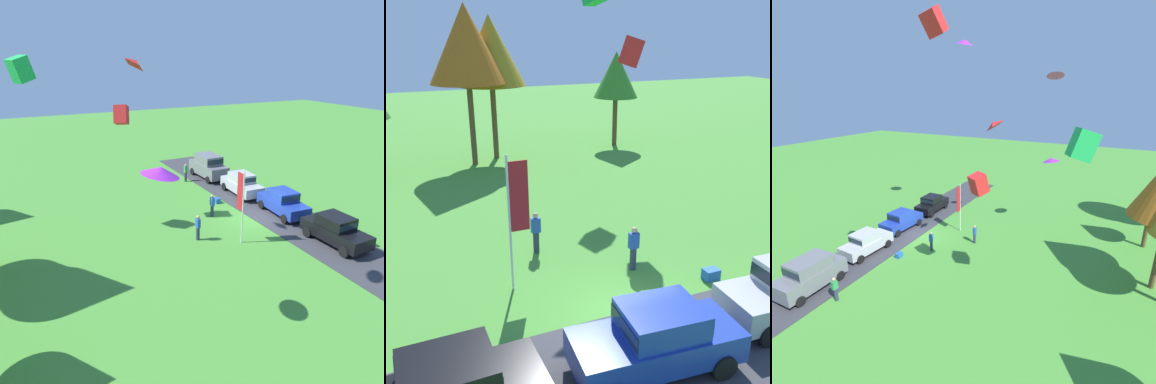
# 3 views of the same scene
# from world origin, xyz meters

# --- Properties ---
(ground_plane) EXTENTS (120.00, 120.00, 0.00)m
(ground_plane) POSITION_xyz_m (0.00, 0.00, 0.00)
(ground_plane) COLOR #478E33
(pavement_strip) EXTENTS (36.00, 4.40, 0.06)m
(pavement_strip) POSITION_xyz_m (0.00, -2.12, 0.03)
(pavement_strip) COLOR #38383D
(pavement_strip) RESTS_ON ground
(car_sedan_mid_row) EXTENTS (4.53, 2.23, 1.84)m
(car_sedan_mid_row) POSITION_xyz_m (-0.31, -2.42, 1.04)
(car_sedan_mid_row) COLOR #1E389E
(car_sedan_mid_row) RESTS_ON ground
(person_on_lawn) EXTENTS (0.36, 0.24, 1.71)m
(person_on_lawn) POSITION_xyz_m (1.76, 2.45, 0.88)
(person_on_lawn) COLOR #2D334C
(person_on_lawn) RESTS_ON ground
(person_watching_sky) EXTENTS (0.36, 0.24, 1.71)m
(person_watching_sky) POSITION_xyz_m (-1.12, 5.14, 0.88)
(person_watching_sky) COLOR #2D334C
(person_watching_sky) RESTS_ON ground
(tree_lone_near) EXTENTS (4.74, 4.74, 10.01)m
(tree_lone_near) POSITION_xyz_m (-1.00, 18.81, 7.61)
(tree_lone_near) COLOR brown
(tree_lone_near) RESTS_ON ground
(tree_far_left) EXTENTS (4.45, 4.45, 9.40)m
(tree_far_left) POSITION_xyz_m (0.69, 19.85, 7.14)
(tree_far_left) COLOR brown
(tree_far_left) RESTS_ON ground
(tree_left_of_center) EXTENTS (3.30, 3.30, 6.98)m
(tree_left_of_center) POSITION_xyz_m (10.00, 20.02, 5.28)
(tree_left_of_center) COLOR brown
(tree_left_of_center) RESTS_ON ground
(flag_banner) EXTENTS (0.71, 0.08, 4.79)m
(flag_banner) POSITION_xyz_m (-2.47, 2.84, 3.03)
(flag_banner) COLOR silver
(flag_banner) RESTS_ON ground
(cooler_box) EXTENTS (0.56, 0.40, 0.40)m
(cooler_box) POSITION_xyz_m (3.98, 0.73, 0.20)
(cooler_box) COLOR blue
(cooler_box) RESTS_ON ground
(kite_box_trailing_tail) EXTENTS (1.48, 1.32, 1.45)m
(kite_box_trailing_tail) POSITION_xyz_m (4.53, 8.08, 7.49)
(kite_box_trailing_tail) COLOR red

